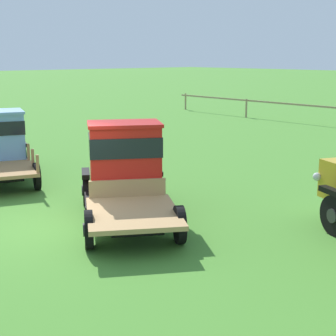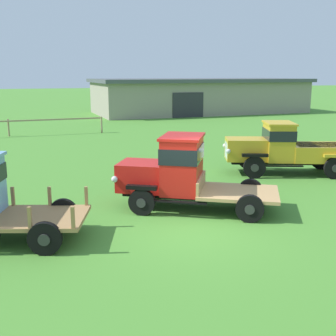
# 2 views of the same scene
# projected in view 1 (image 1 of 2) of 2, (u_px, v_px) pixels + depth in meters

# --- Properties ---
(ground_plane) EXTENTS (240.00, 240.00, 0.00)m
(ground_plane) POSITION_uv_depth(u_px,v_px,m) (50.00, 226.00, 11.86)
(ground_plane) COLOR #47842D
(paddock_fence) EXTENTS (18.87, 0.66, 1.17)m
(paddock_fence) POSITION_uv_depth(u_px,v_px,m) (291.00, 106.00, 30.36)
(paddock_fence) COLOR #997F60
(paddock_fence) RESTS_ON ground
(vintage_truck_midrow_center) EXTENTS (5.16, 4.09, 2.31)m
(vintage_truck_midrow_center) POSITION_uv_depth(u_px,v_px,m) (125.00, 168.00, 12.56)
(vintage_truck_midrow_center) COLOR black
(vintage_truck_midrow_center) RESTS_ON ground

